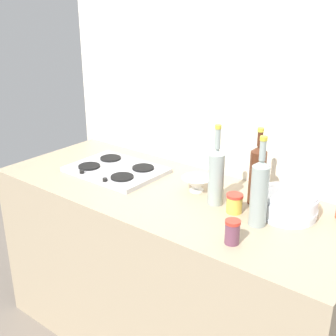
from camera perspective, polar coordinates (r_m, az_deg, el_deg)
The scene contains 10 objects.
counter_block at distance 2.30m, azimuth 0.00°, elevation -13.36°, with size 1.80×0.70×0.90m, color tan.
backsplash_panel at distance 2.28m, azimuth 5.95°, elevation 6.46°, with size 1.90×0.06×2.36m, color beige.
stovetop_hob at distance 2.31m, azimuth -6.79°, elevation -0.22°, with size 0.48×0.35×0.04m.
plate_stack at distance 1.89m, azimuth 15.48°, elevation -4.58°, with size 0.24×0.24×0.11m.
wine_bottle_leftmost at distance 1.92m, azimuth 6.30°, elevation -0.89°, with size 0.07×0.07×0.36m.
wine_bottle_mid_left at distance 1.95m, azimuth 11.57°, elevation -0.76°, with size 0.07×0.07×0.35m.
wine_bottle_mid_right at distance 1.76m, azimuth 11.83°, elevation -3.01°, with size 0.07×0.07×0.37m.
mixing_bowl at distance 2.07m, azimuth 3.78°, elevation -2.05°, with size 0.15×0.15×0.07m.
condiment_jar_front at distance 1.89m, azimuth 8.66°, elevation -4.56°, with size 0.07×0.07×0.08m.
condiment_jar_rear at distance 1.65m, azimuth 8.39°, elevation -8.23°, with size 0.06×0.06×0.09m.
Camera 1 is at (1.17, -1.49, 1.76)m, focal length 46.74 mm.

